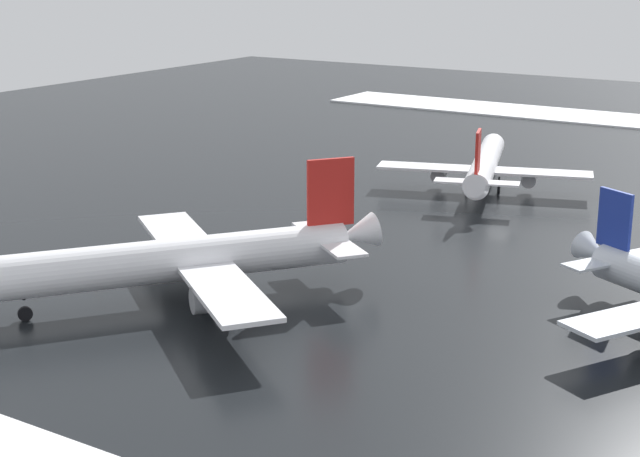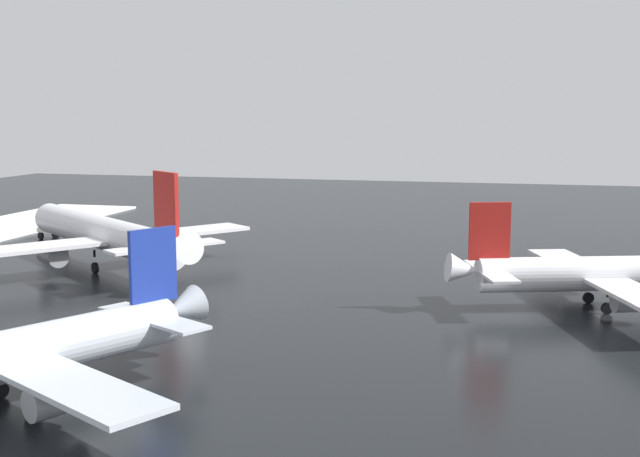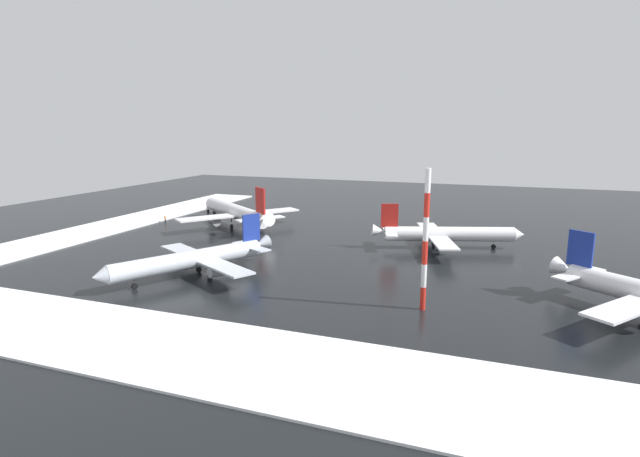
{
  "view_description": "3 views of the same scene",
  "coord_description": "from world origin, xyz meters",
  "px_view_note": "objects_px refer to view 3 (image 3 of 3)",
  "views": [
    {
      "loc": [
        -94.36,
        -37.48,
        26.4
      ],
      "look_at": [
        -21.69,
        8.48,
        2.27
      ],
      "focal_mm": 55.0,
      "sensor_mm": 36.0,
      "label": 1
    },
    {
      "loc": [
        1.91,
        -61.71,
        15.83
      ],
      "look_at": [
        -16.18,
        9.19,
        5.11
      ],
      "focal_mm": 45.0,
      "sensor_mm": 36.0,
      "label": 2
    },
    {
      "loc": [
        19.65,
        -90.95,
        23.2
      ],
      "look_at": [
        -15.04,
        2.79,
        2.77
      ],
      "focal_mm": 28.0,
      "sensor_mm": 36.0,
      "label": 3
    }
  ],
  "objects_px": {
    "airplane_parked_portside": "(236,212)",
    "ground_crew_by_nose_gear": "(165,218)",
    "pushback_tug": "(214,208)",
    "ground_crew_mid_apron": "(270,215)",
    "airplane_parked_starboard": "(445,234)",
    "ground_crew_beside_wing": "(263,212)",
    "antenna_mast": "(425,241)",
    "airplane_foreground_jet": "(193,259)"
  },
  "relations": [
    {
      "from": "airplane_parked_portside",
      "to": "antenna_mast",
      "type": "relative_size",
      "value": 1.65
    },
    {
      "from": "airplane_parked_starboard",
      "to": "ground_crew_mid_apron",
      "type": "relative_size",
      "value": 16.75
    },
    {
      "from": "ground_crew_by_nose_gear",
      "to": "ground_crew_beside_wing",
      "type": "height_order",
      "value": "same"
    },
    {
      "from": "pushback_tug",
      "to": "airplane_parked_portside",
      "type": "bearing_deg",
      "value": 159.08
    },
    {
      "from": "ground_crew_mid_apron",
      "to": "antenna_mast",
      "type": "xyz_separation_m",
      "value": [
        46.89,
        -51.53,
        8.15
      ]
    },
    {
      "from": "airplane_parked_starboard",
      "to": "ground_crew_by_nose_gear",
      "type": "relative_size",
      "value": 16.75
    },
    {
      "from": "airplane_parked_starboard",
      "to": "pushback_tug",
      "type": "xyz_separation_m",
      "value": [
        -64.37,
        19.99,
        -1.61
      ]
    },
    {
      "from": "airplane_parked_portside",
      "to": "ground_crew_beside_wing",
      "type": "xyz_separation_m",
      "value": [
        -0.77,
        15.09,
        -2.52
      ]
    },
    {
      "from": "pushback_tug",
      "to": "ground_crew_by_nose_gear",
      "type": "bearing_deg",
      "value": 99.4
    },
    {
      "from": "airplane_parked_starboard",
      "to": "ground_crew_beside_wing",
      "type": "height_order",
      "value": "airplane_parked_starboard"
    },
    {
      "from": "airplane_parked_starboard",
      "to": "pushback_tug",
      "type": "bearing_deg",
      "value": 144.33
    },
    {
      "from": "airplane_parked_portside",
      "to": "pushback_tug",
      "type": "xyz_separation_m",
      "value": [
        -15.53,
        14.8,
        -2.21
      ]
    },
    {
      "from": "ground_crew_beside_wing",
      "to": "airplane_foreground_jet",
      "type": "bearing_deg",
      "value": 60.37
    },
    {
      "from": "ground_crew_mid_apron",
      "to": "antenna_mast",
      "type": "distance_m",
      "value": 70.15
    },
    {
      "from": "ground_crew_by_nose_gear",
      "to": "ground_crew_mid_apron",
      "type": "height_order",
      "value": "same"
    },
    {
      "from": "ground_crew_by_nose_gear",
      "to": "ground_crew_beside_wing",
      "type": "relative_size",
      "value": 1.0
    },
    {
      "from": "ground_crew_by_nose_gear",
      "to": "antenna_mast",
      "type": "xyz_separation_m",
      "value": [
        69.36,
        -38.56,
        8.15
      ]
    },
    {
      "from": "airplane_parked_portside",
      "to": "ground_crew_mid_apron",
      "type": "bearing_deg",
      "value": -68.0
    },
    {
      "from": "airplane_foreground_jet",
      "to": "antenna_mast",
      "type": "distance_m",
      "value": 36.6
    },
    {
      "from": "antenna_mast",
      "to": "pushback_tug",
      "type": "bearing_deg",
      "value": 140.13
    },
    {
      "from": "airplane_parked_starboard",
      "to": "antenna_mast",
      "type": "height_order",
      "value": "antenna_mast"
    },
    {
      "from": "ground_crew_by_nose_gear",
      "to": "antenna_mast",
      "type": "relative_size",
      "value": 0.09
    },
    {
      "from": "ground_crew_beside_wing",
      "to": "antenna_mast",
      "type": "height_order",
      "value": "antenna_mast"
    },
    {
      "from": "pushback_tug",
      "to": "ground_crew_mid_apron",
      "type": "bearing_deg",
      "value": -167.05
    },
    {
      "from": "pushback_tug",
      "to": "ground_crew_beside_wing",
      "type": "bearing_deg",
      "value": -156.15
    },
    {
      "from": "airplane_parked_portside",
      "to": "ground_crew_beside_wing",
      "type": "distance_m",
      "value": 15.32
    },
    {
      "from": "airplane_parked_starboard",
      "to": "ground_crew_mid_apron",
      "type": "height_order",
      "value": "airplane_parked_starboard"
    },
    {
      "from": "pushback_tug",
      "to": "ground_crew_by_nose_gear",
      "type": "xyz_separation_m",
      "value": [
        -3.82,
        -16.17,
        -0.31
      ]
    },
    {
      "from": "ground_crew_mid_apron",
      "to": "airplane_parked_portside",
      "type": "bearing_deg",
      "value": -97.07
    },
    {
      "from": "airplane_parked_starboard",
      "to": "pushback_tug",
      "type": "relative_size",
      "value": 5.62
    },
    {
      "from": "airplane_foreground_jet",
      "to": "ground_crew_beside_wing",
      "type": "distance_m",
      "value": 55.2
    },
    {
      "from": "ground_crew_mid_apron",
      "to": "antenna_mast",
      "type": "bearing_deg",
      "value": -39.72
    },
    {
      "from": "ground_crew_by_nose_gear",
      "to": "ground_crew_mid_apron",
      "type": "relative_size",
      "value": 1.0
    },
    {
      "from": "airplane_parked_portside",
      "to": "airplane_foreground_jet",
      "type": "height_order",
      "value": "airplane_parked_portside"
    },
    {
      "from": "pushback_tug",
      "to": "ground_crew_mid_apron",
      "type": "xyz_separation_m",
      "value": [
        18.64,
        -3.2,
        -0.31
      ]
    },
    {
      "from": "airplane_parked_starboard",
      "to": "ground_crew_mid_apron",
      "type": "bearing_deg",
      "value": 141.43
    },
    {
      "from": "airplane_parked_starboard",
      "to": "airplane_foreground_jet",
      "type": "height_order",
      "value": "airplane_foreground_jet"
    },
    {
      "from": "airplane_parked_portside",
      "to": "ground_crew_by_nose_gear",
      "type": "xyz_separation_m",
      "value": [
        -19.35,
        -1.38,
        -2.52
      ]
    },
    {
      "from": "airplane_parked_starboard",
      "to": "ground_crew_beside_wing",
      "type": "bearing_deg",
      "value": 139.35
    },
    {
      "from": "ground_crew_by_nose_gear",
      "to": "pushback_tug",
      "type": "bearing_deg",
      "value": -173.78
    },
    {
      "from": "airplane_parked_starboard",
      "to": "antenna_mast",
      "type": "relative_size",
      "value": 1.57
    },
    {
      "from": "airplane_parked_portside",
      "to": "pushback_tug",
      "type": "bearing_deg",
      "value": -6.57
    }
  ]
}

